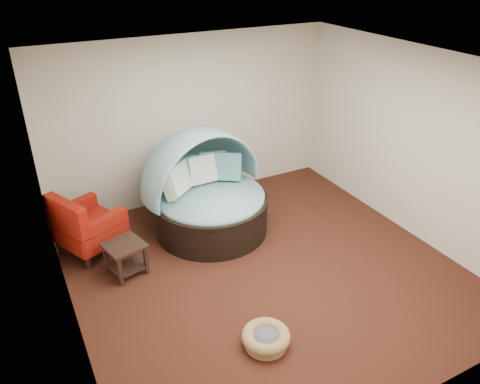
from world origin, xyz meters
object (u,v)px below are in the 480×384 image
canopy_daybed (206,186)px  pet_basket (266,338)px  red_armchair (86,226)px  side_table (125,254)px

canopy_daybed → pet_basket: size_ratio=3.69×
red_armchair → side_table: (0.35, -0.75, -0.14)m
red_armchair → pet_basket: bearing=-88.5°
canopy_daybed → pet_basket: (-0.44, -2.57, -0.64)m
red_armchair → side_table: red_armchair is taller
red_armchair → side_table: 0.84m
canopy_daybed → pet_basket: bearing=-110.4°
canopy_daybed → red_armchair: 1.85m
pet_basket → side_table: 2.27m
canopy_daybed → side_table: (-1.46, -0.56, -0.44)m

